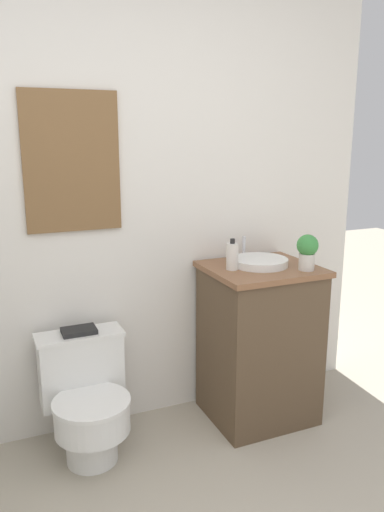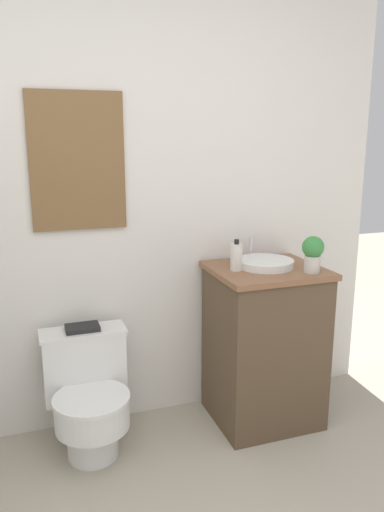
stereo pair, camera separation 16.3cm
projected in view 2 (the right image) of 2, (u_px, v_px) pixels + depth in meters
The scene contains 7 objects.
wall_back at pixel (79, 200), 2.56m from camera, with size 3.46×0.07×2.50m.
toilet at pixel (89, 395), 2.51m from camera, with size 0.44×0.51×0.61m.
vanity at pixel (264, 344), 2.77m from camera, with size 0.58×0.52×0.89m.
sink at pixel (265, 263), 2.68m from camera, with size 0.31×0.34×0.13m.
soap_bottle at pixel (236, 257), 2.60m from camera, with size 0.06×0.06×0.17m.
potted_plant at pixel (313, 252), 2.55m from camera, with size 0.11×0.11×0.19m.
book_on_tank at pixel (82, 328), 2.55m from camera, with size 0.17×0.12×0.02m.
Camera 2 is at (-0.29, -0.72, 1.57)m, focal length 35.00 mm.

